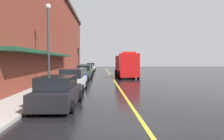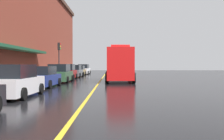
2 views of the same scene
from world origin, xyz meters
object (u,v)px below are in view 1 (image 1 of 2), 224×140
object	(u,v)px
parked_car_1	(73,80)
parked_car_4	(85,70)
parking_meter_0	(43,82)
parking_meter_3	(78,69)
parked_car_7	(91,67)
parked_car_3	(84,72)
fire_truck	(126,66)
parking_meter_2	(72,71)
parked_car_0	(58,92)
parked_car_2	(78,76)
traffic_light_near	(78,56)
parking_meter_1	(66,73)
parked_car_5	(88,69)
parked_car_6	(89,68)
street_lamp_left	(48,37)

from	to	relation	value
parked_car_1	parked_car_4	bearing A→B (deg)	2.24
parking_meter_0	parking_meter_3	distance (m)	22.53
parked_car_1	parked_car_7	bearing A→B (deg)	1.69
parked_car_3	fire_truck	distance (m)	6.08
parking_meter_2	parked_car_0	bearing A→B (deg)	-85.13
parked_car_2	traffic_light_near	size ratio (longest dim) A/B	1.10
parked_car_3	parking_meter_1	world-z (taller)	parked_car_3
parked_car_5	parked_car_3	bearing A→B (deg)	-178.10
parked_car_2	parking_meter_2	world-z (taller)	parked_car_2
parked_car_6	parking_meter_0	xyz separation A→B (m)	(-1.31, -32.97, 0.32)
parked_car_0	parked_car_6	distance (m)	35.80
parked_car_5	parking_meter_2	size ratio (longest dim) A/B	3.29
parked_car_4	parked_car_6	size ratio (longest dim) A/B	1.04
street_lamp_left	parked_car_1	bearing A→B (deg)	-20.26
fire_truck	traffic_light_near	distance (m)	9.32
parked_car_4	parked_car_6	distance (m)	11.75
parked_car_0	parked_car_3	world-z (taller)	parked_car_3
parked_car_2	parked_car_7	bearing A→B (deg)	1.91
parking_meter_3	parked_car_5	bearing A→B (deg)	71.74
parked_car_5	fire_truck	distance (m)	11.35
street_lamp_left	parking_meter_3	bearing A→B (deg)	88.11
parked_car_1	street_lamp_left	bearing A→B (deg)	71.43
parked_car_5	parked_car_0	bearing A→B (deg)	-178.31
parked_car_0	parked_car_2	bearing A→B (deg)	2.83
parked_car_7	parking_meter_1	world-z (taller)	parked_car_7
parked_car_1	parked_car_4	distance (m)	17.68
parked_car_1	parking_meter_2	xyz separation A→B (m)	(-1.48, 11.08, 0.24)
traffic_light_near	parked_car_6	bearing A→B (deg)	82.97
parked_car_1	parked_car_5	world-z (taller)	parked_car_1
parking_meter_1	parked_car_0	bearing A→B (deg)	-83.24
parked_car_4	fire_truck	size ratio (longest dim) A/B	0.54
parked_car_4	parked_car_1	bearing A→B (deg)	179.80
parked_car_3	street_lamp_left	size ratio (longest dim) A/B	0.68
fire_truck	parked_car_5	bearing A→B (deg)	-148.73
parked_car_0	fire_truck	size ratio (longest dim) A/B	0.58
fire_truck	street_lamp_left	bearing A→B (deg)	-31.97
parked_car_7	parked_car_6	bearing A→B (deg)	-179.73
parked_car_7	parked_car_2	bearing A→B (deg)	-178.48
traffic_light_near	parking_meter_0	bearing A→B (deg)	-90.15
parked_car_7	parking_meter_2	size ratio (longest dim) A/B	3.65
parked_car_4	fire_truck	bearing A→B (deg)	-124.34
parked_car_1	parked_car_3	world-z (taller)	parked_car_3
parked_car_6	street_lamp_left	bearing A→B (deg)	177.14
parked_car_1	parked_car_4	xyz separation A→B (m)	(-0.17, 17.67, 0.02)
parked_car_0	parked_car_4	world-z (taller)	parked_car_4
parked_car_4	parked_car_5	xyz separation A→B (m)	(0.12, 5.63, -0.04)
parked_car_0	parked_car_7	world-z (taller)	parked_car_7
parking_meter_0	street_lamp_left	xyz separation A→B (m)	(-0.60, 4.31, 3.34)
parking_meter_1	fire_truck	bearing A→B (deg)	45.48
parking_meter_2	street_lamp_left	bearing A→B (deg)	-93.33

